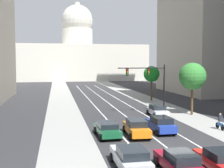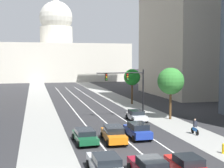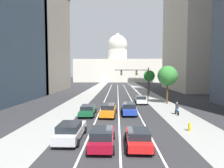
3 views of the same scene
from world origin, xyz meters
TOP-DOWN VIEW (x-y plane):
  - ground_plane at (0.00, 40.00)m, footprint 400.00×400.00m
  - sidewalk_left at (-7.96, 35.00)m, footprint 4.74×130.00m
  - sidewalk_right at (7.96, 35.00)m, footprint 4.74×130.00m
  - lane_stripe_left at (-2.79, 25.00)m, footprint 0.16×90.00m
  - lane_stripe_center at (0.00, 25.00)m, footprint 0.16×90.00m
  - lane_stripe_right at (2.79, 25.00)m, footprint 0.16×90.00m
  - capitol_building at (0.00, 103.76)m, footprint 53.73×28.04m
  - car_white at (4.19, 16.16)m, footprint 2.20×4.35m
  - car_blue at (1.40, 7.35)m, footprint 2.03×4.41m
  - car_crimson at (-1.40, -3.47)m, footprint 2.00×4.44m
  - car_green at (-4.19, 6.71)m, footprint 2.19×4.52m
  - car_orange at (-1.40, 6.42)m, footprint 2.20×4.86m
  - car_red at (1.40, -3.45)m, footprint 2.03×4.06m
  - car_silver at (-4.19, -2.16)m, footprint 2.05×4.74m
  - traffic_signal_mast at (3.85, 18.32)m, footprint 6.71×0.39m
  - fire_hydrant at (6.86, 0.40)m, footprint 0.26×0.35m
  - cyclist at (7.93, 7.32)m, footprint 0.37×1.70m
  - street_tree_far_right at (9.05, 16.16)m, footprint 3.63×3.63m
  - street_tree_near_right at (8.46, 31.55)m, footprint 2.97×2.97m

SIDE VIEW (x-z plane):
  - ground_plane at x=0.00m, z-range 0.00..0.00m
  - sidewalk_left at x=-7.96m, z-range 0.00..0.01m
  - sidewalk_right at x=7.96m, z-range 0.00..0.01m
  - lane_stripe_left at x=-2.79m, z-range 0.01..0.02m
  - lane_stripe_center at x=0.00m, z-range 0.01..0.02m
  - lane_stripe_right at x=2.79m, z-range 0.01..0.02m
  - fire_hydrant at x=6.86m, z-range 0.01..0.92m
  - car_green at x=-4.19m, z-range 0.05..1.41m
  - car_red at x=1.40m, z-range 0.03..1.45m
  - car_white at x=4.19m, z-range 0.04..1.46m
  - car_crimson at x=-1.40m, z-range 0.02..1.54m
  - car_silver at x=-4.19m, z-range 0.02..1.57m
  - car_orange at x=-1.40m, z-range 0.03..1.62m
  - car_blue at x=1.40m, z-range 0.03..1.64m
  - cyclist at x=7.93m, z-range -0.01..1.71m
  - traffic_signal_mast at x=3.85m, z-range 1.45..8.20m
  - street_tree_near_right at x=8.46m, z-range 1.68..8.09m
  - street_tree_far_right at x=9.05m, z-range 1.67..8.70m
  - capitol_building at x=0.00m, z-range -6.93..25.08m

